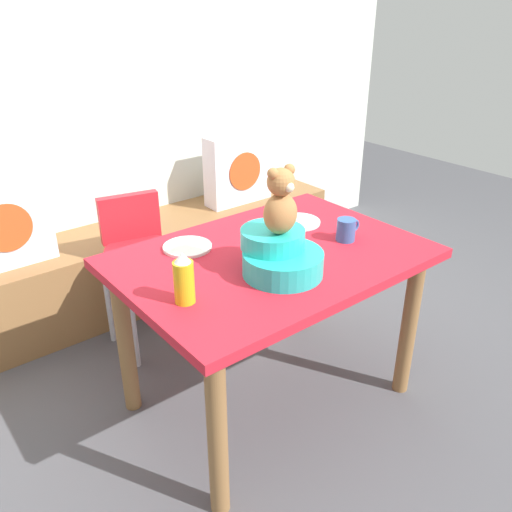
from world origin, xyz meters
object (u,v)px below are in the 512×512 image
dining_table (271,278)px  coffee_mug (346,230)px  pillow_floral_left (2,224)px  infant_seat_teal (279,255)px  pillow_floral_right (238,169)px  dinner_plate_far (298,222)px  teddy_bear (281,202)px  book_stack (138,220)px  dinner_plate_near (187,247)px  ketchup_bottle (184,279)px  highchair (139,254)px

dining_table → coffee_mug: 0.38m
pillow_floral_left → infant_seat_teal: (0.65, -1.30, 0.13)m
pillow_floral_right → dinner_plate_far: size_ratio=2.20×
dining_table → teddy_bear: bearing=-119.9°
book_stack → dining_table: bearing=-89.5°
infant_seat_teal → dinner_plate_near: 0.43m
teddy_bear → dinner_plate_near: teddy_bear is taller
teddy_bear → dinner_plate_near: bearing=112.0°
ketchup_bottle → dinner_plate_far: ketchup_bottle is taller
book_stack → dinner_plate_far: dinner_plate_far is taller
pillow_floral_right → ketchup_bottle: 1.73m
pillow_floral_left → dining_table: (0.72, -1.16, -0.05)m
highchair → dinner_plate_near: (-0.01, -0.49, 0.22)m
coffee_mug → highchair: bearing=123.4°
coffee_mug → dinner_plate_near: size_ratio=0.60×
teddy_bear → dinner_plate_far: bearing=38.7°
dining_table → dinner_plate_far: bearing=28.9°
teddy_bear → infant_seat_teal: bearing=90.0°
infant_seat_teal → teddy_bear: 0.21m
ketchup_bottle → coffee_mug: 0.80m
dining_table → highchair: bearing=106.8°
pillow_floral_right → coffee_mug: pillow_floral_right is taller
dining_table → coffee_mug: coffee_mug is taller
infant_seat_teal → coffee_mug: 0.41m
teddy_bear → pillow_floral_left: bearing=116.4°
pillow_floral_left → ketchup_bottle: 1.29m
pillow_floral_right → book_stack: size_ratio=2.20×
ketchup_bottle → dining_table: bearing=12.1°
highchair → dinner_plate_far: bearing=-48.0°
highchair → coffee_mug: (0.55, -0.84, 0.27)m
book_stack → dinner_plate_far: (0.31, -1.02, 0.24)m
pillow_floral_right → highchair: (-0.93, -0.42, -0.16)m
book_stack → coffee_mug: bearing=-75.1°
highchair → coffee_mug: coffee_mug is taller
dinner_plate_near → ketchup_bottle: bearing=-123.0°
dinner_plate_near → book_stack: bearing=76.2°
pillow_floral_right → teddy_bear: size_ratio=1.76×
dining_table → dinner_plate_near: size_ratio=6.09×
highchair → dinner_plate_far: size_ratio=3.95×
book_stack → teddy_bear: bearing=-93.0°
ketchup_bottle → infant_seat_teal: bearing=-5.5°
coffee_mug → book_stack: bearing=104.9°
pillow_floral_right → highchair: bearing=-155.9°
pillow_floral_right → dinner_plate_near: size_ratio=2.20×
highchair → coffee_mug: 1.04m
pillow_floral_right → ketchup_bottle: bearing=-132.9°
highchair → pillow_floral_left: bearing=140.3°
infant_seat_teal → teddy_bear: bearing=-90.0°
highchair → teddy_bear: bearing=-80.7°
pillow_floral_left → coffee_mug: bearing=-50.0°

